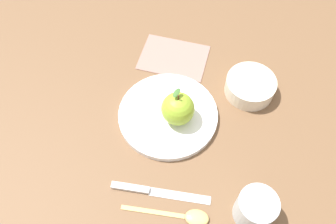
# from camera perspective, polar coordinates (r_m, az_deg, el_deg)

# --- Properties ---
(ground_plane) EXTENTS (2.40, 2.40, 0.00)m
(ground_plane) POSITION_cam_1_polar(r_m,az_deg,el_deg) (0.80, 0.43, -2.68)
(ground_plane) COLOR brown
(dinner_plate) EXTENTS (0.23, 0.23, 0.02)m
(dinner_plate) POSITION_cam_1_polar(r_m,az_deg,el_deg) (0.80, -0.00, -0.42)
(dinner_plate) COLOR white
(dinner_plate) RESTS_ON ground_plane
(apple) EXTENTS (0.08, 0.08, 0.09)m
(apple) POSITION_cam_1_polar(r_m,az_deg,el_deg) (0.76, 1.66, 0.56)
(apple) COLOR #8CB22D
(apple) RESTS_ON dinner_plate
(side_bowl) EXTENTS (0.12, 0.12, 0.04)m
(side_bowl) POSITION_cam_1_polar(r_m,az_deg,el_deg) (0.85, 13.61, 4.38)
(side_bowl) COLOR silver
(side_bowl) RESTS_ON ground_plane
(cup) EXTENTS (0.08, 0.08, 0.07)m
(cup) POSITION_cam_1_polar(r_m,az_deg,el_deg) (0.70, 14.44, -15.26)
(cup) COLOR silver
(cup) RESTS_ON ground_plane
(knife) EXTENTS (0.12, 0.19, 0.01)m
(knife) POSITION_cam_1_polar(r_m,az_deg,el_deg) (0.73, -2.81, -13.07)
(knife) COLOR silver
(knife) RESTS_ON ground_plane
(spoon) EXTENTS (0.11, 0.16, 0.01)m
(spoon) POSITION_cam_1_polar(r_m,az_deg,el_deg) (0.71, 3.11, -17.02)
(spoon) COLOR #D8B766
(spoon) RESTS_ON ground_plane
(linen_napkin) EXTENTS (0.21, 0.22, 0.00)m
(linen_napkin) POSITION_cam_1_polar(r_m,az_deg,el_deg) (0.92, 0.95, 9.15)
(linen_napkin) COLOR gray
(linen_napkin) RESTS_ON ground_plane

